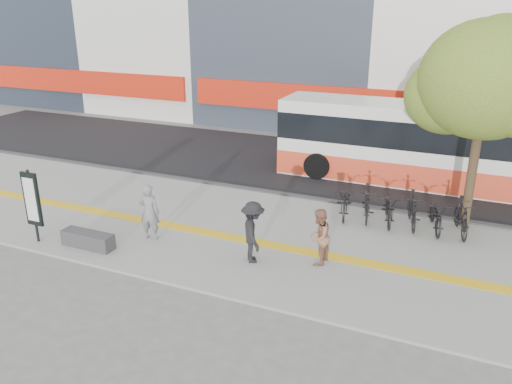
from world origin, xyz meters
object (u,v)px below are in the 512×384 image
at_px(bench, 88,240).
at_px(pedestrian_tan, 319,237).
at_px(signboard, 32,200).
at_px(bus, 427,147).
at_px(pedestrian_dark, 253,232).
at_px(seated_woman, 149,212).
at_px(street_tree, 485,82).

relative_size(bench, pedestrian_tan, 1.03).
bearing_deg(signboard, bus, 45.83).
bearing_deg(bus, pedestrian_dark, -111.91).
height_order(bench, pedestrian_tan, pedestrian_tan).
bearing_deg(bench, seated_woman, 42.00).
bearing_deg(street_tree, bus, 114.28).
bearing_deg(pedestrian_tan, street_tree, 145.09).
relative_size(bench, street_tree, 0.25).
bearing_deg(signboard, pedestrian_dark, 12.74).
height_order(bus, pedestrian_tan, bus).
distance_m(street_tree, seated_woman, 10.38).
xyz_separation_m(bus, pedestrian_dark, (-3.45, -8.59, -0.55)).
bearing_deg(signboard, seated_woman, 27.11).
relative_size(signboard, pedestrian_dark, 1.29).
distance_m(signboard, pedestrian_tan, 8.18).
height_order(bench, bus, bus).
bearing_deg(street_tree, pedestrian_tan, -128.60).
distance_m(bus, pedestrian_dark, 9.27).
bearing_deg(pedestrian_dark, signboard, 70.09).
bearing_deg(bus, bench, -129.94).
xyz_separation_m(signboard, bus, (9.72, 10.01, 0.11)).
bearing_deg(seated_woman, pedestrian_dark, 166.81).
height_order(signboard, pedestrian_tan, signboard).
distance_m(signboard, bus, 13.95).
bearing_deg(street_tree, bench, -148.38).
relative_size(bench, bus, 0.14).
height_order(bench, pedestrian_dark, pedestrian_dark).
height_order(street_tree, pedestrian_dark, street_tree).
height_order(street_tree, bus, street_tree).
height_order(seated_woman, pedestrian_dark, pedestrian_dark).
bearing_deg(bus, street_tree, -65.72).
bearing_deg(street_tree, signboard, -150.93).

